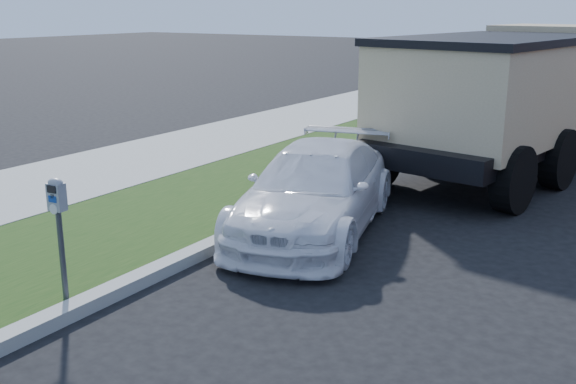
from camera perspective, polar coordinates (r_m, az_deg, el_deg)
The scene contains 5 objects.
ground at distance 7.09m, azimuth 5.30°, elevation -11.30°, with size 120.00×120.00×0.00m, color black.
streetside at distance 11.79m, azimuth -14.61°, elevation -0.38°, with size 6.12×50.00×0.15m.
parking_meter at distance 7.43m, azimuth -18.89°, elevation -1.66°, with size 0.20×0.14×1.35m.
white_wagon at distance 9.78m, azimuth 2.50°, elevation 0.24°, with size 1.73×4.26×1.24m, color white.
dump_truck at distance 14.12m, azimuth 18.77°, elevation 8.08°, with size 3.72×7.43×2.79m.
Camera 1 is at (2.85, -5.66, 3.18)m, focal length 42.00 mm.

